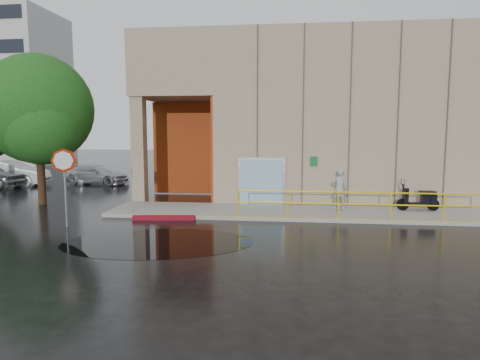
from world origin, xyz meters
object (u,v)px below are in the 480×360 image
object	(u,v)px
car_b	(9,173)
red_curb	(164,218)
scooter	(419,192)
car_c	(97,174)
person	(339,189)
stop_sign	(64,171)
tree_near	(39,113)

from	to	relation	value
car_b	red_curb	bearing A→B (deg)	-132.09
scooter	red_curb	xyz separation A→B (m)	(-10.14, -2.37, -0.82)
car_b	car_c	size ratio (longest dim) A/B	1.11
person	scooter	bearing A→B (deg)	177.14
car_c	stop_sign	bearing A→B (deg)	-150.93
car_b	tree_near	size ratio (longest dim) A/B	0.68
person	stop_sign	distance (m)	10.64
scooter	stop_sign	distance (m)	13.87
red_curb	person	bearing A→B (deg)	16.15
scooter	red_curb	size ratio (longest dim) A/B	0.72
stop_sign	car_b	world-z (taller)	stop_sign
scooter	car_b	bearing A→B (deg)	161.66
scooter	car_c	bearing A→B (deg)	153.50
person	car_c	bearing A→B (deg)	-39.62
person	car_b	bearing A→B (deg)	-29.17
tree_near	person	bearing A→B (deg)	-3.07
person	scooter	world-z (taller)	person
person	car_c	size ratio (longest dim) A/B	0.41
person	car_b	world-z (taller)	person
person	red_curb	distance (m)	7.21
car_c	tree_near	bearing A→B (deg)	-164.34
stop_sign	car_b	size ratio (longest dim) A/B	0.60
red_curb	stop_sign	bearing A→B (deg)	-153.11
person	car_c	world-z (taller)	person
person	car_b	size ratio (longest dim) A/B	0.37
red_curb	tree_near	world-z (taller)	tree_near
scooter	tree_near	world-z (taller)	tree_near
red_curb	car_c	world-z (taller)	car_c
person	car_c	xyz separation A→B (m)	(-14.42, 8.33, -0.41)
stop_sign	red_curb	world-z (taller)	stop_sign
stop_sign	tree_near	world-z (taller)	tree_near
stop_sign	car_b	distance (m)	14.23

